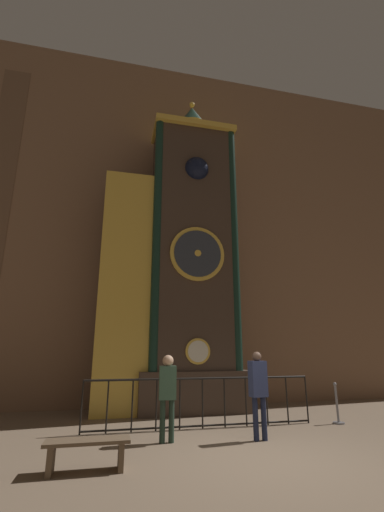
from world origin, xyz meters
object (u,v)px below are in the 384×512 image
clock_tower (177,261)px  stanchion_post (337,410)px  visitor_near (168,388)px  visitor_bench (87,449)px  visitor_far (258,386)px

clock_tower → stanchion_post: 6.12m
visitor_near → visitor_bench: visitor_near is taller
clock_tower → visitor_bench: size_ratio=8.63×
clock_tower → visitor_near: size_ratio=6.57×
stanchion_post → visitor_bench: 6.23m
visitor_bench → clock_tower: bearing=64.9°
visitor_near → stanchion_post: size_ratio=1.71×
stanchion_post → visitor_near: bearing=-169.3°
visitor_far → visitor_bench: visitor_far is taller
visitor_bench → visitor_near: bearing=43.9°
visitor_near → stanchion_post: (4.40, 0.83, -0.69)m
visitor_near → visitor_bench: 2.09m
visitor_far → stanchion_post: visitor_far is taller
clock_tower → visitor_far: (1.08, -3.58, -3.54)m
clock_tower → visitor_near: 4.93m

